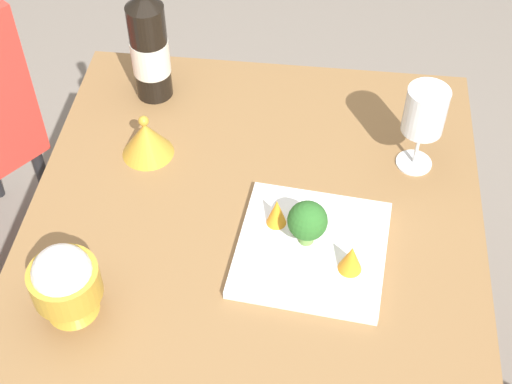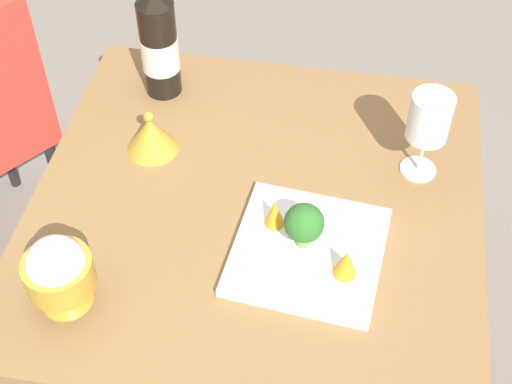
# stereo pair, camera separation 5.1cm
# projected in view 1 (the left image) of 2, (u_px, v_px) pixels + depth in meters

# --- Properties ---
(dining_table) EXTENTS (0.81, 0.81, 0.72)m
(dining_table) POSITION_uv_depth(u_px,v_px,m) (256.00, 236.00, 1.41)
(dining_table) COLOR olive
(dining_table) RESTS_ON ground_plane
(wine_bottle) EXTENTS (0.08, 0.08, 0.31)m
(wine_bottle) POSITION_uv_depth(u_px,v_px,m) (149.00, 46.00, 1.46)
(wine_bottle) COLOR black
(wine_bottle) RESTS_ON dining_table
(wine_glass) EXTENTS (0.08, 0.08, 0.18)m
(wine_glass) POSITION_uv_depth(u_px,v_px,m) (425.00, 113.00, 1.31)
(wine_glass) COLOR white
(wine_glass) RESTS_ON dining_table
(rice_bowl) EXTENTS (0.11, 0.11, 0.14)m
(rice_bowl) POSITION_uv_depth(u_px,v_px,m) (65.00, 282.00, 1.14)
(rice_bowl) COLOR gold
(rice_bowl) RESTS_ON dining_table
(rice_bowl_lid) EXTENTS (0.10, 0.10, 0.09)m
(rice_bowl_lid) POSITION_uv_depth(u_px,v_px,m) (146.00, 139.00, 1.40)
(rice_bowl_lid) COLOR gold
(rice_bowl_lid) RESTS_ON dining_table
(serving_plate) EXTENTS (0.27, 0.27, 0.02)m
(serving_plate) POSITION_uv_depth(u_px,v_px,m) (312.00, 249.00, 1.26)
(serving_plate) COLOR white
(serving_plate) RESTS_ON dining_table
(broccoli_floret) EXTENTS (0.07, 0.07, 0.09)m
(broccoli_floret) POSITION_uv_depth(u_px,v_px,m) (307.00, 222.00, 1.23)
(broccoli_floret) COLOR #729E4C
(broccoli_floret) RESTS_ON serving_plate
(carrot_garnish_left) EXTENTS (0.04, 0.04, 0.06)m
(carrot_garnish_left) POSITION_uv_depth(u_px,v_px,m) (351.00, 258.00, 1.20)
(carrot_garnish_left) COLOR orange
(carrot_garnish_left) RESTS_ON serving_plate
(carrot_garnish_right) EXTENTS (0.04, 0.04, 0.06)m
(carrot_garnish_right) POSITION_uv_depth(u_px,v_px,m) (277.00, 212.00, 1.27)
(carrot_garnish_right) COLOR orange
(carrot_garnish_right) RESTS_ON serving_plate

